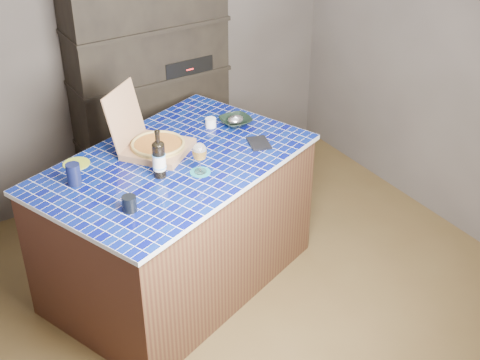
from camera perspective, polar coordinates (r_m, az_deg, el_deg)
room at (r=3.97m, az=1.48°, el=4.49°), size 3.50×3.50×3.50m
shelving_unit at (r=5.34m, az=-7.62°, el=7.48°), size 1.20×0.41×1.80m
kitchen_island at (r=4.49m, az=-5.42°, el=-3.65°), size 2.02×1.65×0.95m
pizza_box at (r=4.33m, az=-7.31°, el=3.10°), size 0.58×0.59×0.41m
mead_bottle at (r=4.02m, az=-6.93°, el=1.82°), size 0.08×0.08×0.31m
teal_trivet at (r=4.10m, az=-3.41°, el=0.67°), size 0.13×0.13×0.01m
wine_glass at (r=4.03m, az=-3.47°, el=2.36°), size 0.09×0.09×0.20m
tumbler at (r=3.77m, az=-9.42°, el=-2.00°), size 0.08×0.08×0.09m
dvd_case at (r=4.41m, az=1.62°, el=3.17°), size 0.18×0.21×0.01m
bowl at (r=4.65m, az=-0.38°, el=5.02°), size 0.22×0.22×0.05m
foil_contents at (r=4.64m, az=-0.38°, el=5.18°), size 0.12×0.10×0.05m
white_jar at (r=4.63m, az=-2.51°, el=4.92°), size 0.07×0.07×0.06m
navy_cup at (r=4.07m, az=-14.02°, el=0.49°), size 0.08×0.08×0.13m
green_trivet at (r=4.30m, az=-13.78°, el=1.37°), size 0.17×0.17×0.01m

